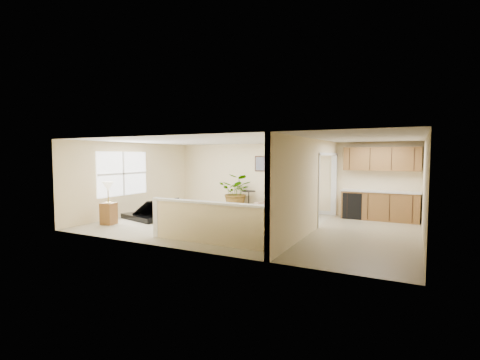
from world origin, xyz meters
The scene contains 20 objects.
floor centered at (0.00, 0.00, 0.00)m, with size 9.00×9.00×0.00m, color #B1A78A.
back_wall centered at (0.00, 3.00, 1.25)m, with size 9.00×0.04×2.50m, color beige.
front_wall centered at (0.00, -3.00, 1.25)m, with size 9.00×0.04×2.50m, color beige.
left_wall centered at (-4.50, 0.00, 1.25)m, with size 0.04×6.00×2.50m, color beige.
right_wall centered at (4.50, 0.00, 1.25)m, with size 0.04×6.00×2.50m, color beige.
ceiling centered at (0.00, 0.00, 2.50)m, with size 9.00×6.00×0.04m, color silver.
kitchen_vinyl centered at (3.15, 0.00, 0.00)m, with size 2.70×6.00×0.01m, color gray.
interior_partition centered at (1.80, 0.25, 1.22)m, with size 0.18×5.99×2.50m.
pony_half_wall centered at (0.08, -2.30, 0.52)m, with size 3.42×0.22×1.00m.
left_window centered at (-4.49, -0.50, 1.45)m, with size 0.05×2.15×1.45m, color white.
wall_art_left centered at (-0.95, 2.97, 1.75)m, with size 0.48×0.04×0.58m.
wall_mirror centered at (0.30, 2.97, 1.80)m, with size 0.55×0.04×0.55m.
kitchen_cabinets centered at (3.19, 2.73, 0.87)m, with size 2.36×0.65×2.33m.
piano centered at (-3.41, -0.22, 0.62)m, with size 2.12×2.12×1.49m.
piano_bench centered at (-1.34, -0.55, 0.27)m, with size 0.41×0.81×0.54m, color black.
loveseat centered at (0.09, 2.30, 0.35)m, with size 1.87×1.38×0.92m.
accent_table centered at (-1.30, 2.65, 0.47)m, with size 0.51×0.51×0.74m.
palm_plant centered at (-1.71, 2.48, 0.67)m, with size 1.34×1.19×1.37m.
small_plant centered at (1.21, 2.31, 0.23)m, with size 0.38×0.38×0.53m.
lamp_stand centered at (-3.86, -1.71, 0.54)m, with size 0.43×0.43×1.28m.
Camera 1 is at (4.33, -9.08, 2.05)m, focal length 26.00 mm.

